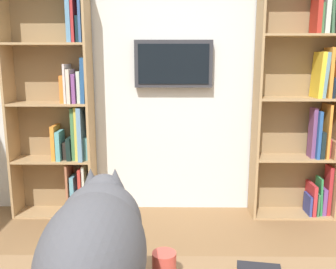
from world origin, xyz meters
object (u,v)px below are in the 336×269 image
bookshelf_left (307,99)px  coffee_mug (164,266)px  bookshelf_right (62,111)px  wall_mounted_tv (174,64)px  cat (96,246)px

bookshelf_left → coffee_mug: 2.58m
coffee_mug → bookshelf_left: bearing=-119.1°
bookshelf_right → wall_mounted_tv: (-1.02, -0.09, 0.42)m
wall_mounted_tv → cat: bearing=84.6°
bookshelf_left → wall_mounted_tv: bookshelf_left is taller
cat → coffee_mug: 0.27m
bookshelf_left → cat: 2.77m
bookshelf_left → wall_mounted_tv: 1.25m
bookshelf_right → coffee_mug: size_ratio=22.06×
bookshelf_right → cat: 2.49m
bookshelf_left → bookshelf_right: bearing=0.1°
wall_mounted_tv → coffee_mug: bearing=89.1°
bookshelf_right → coffee_mug: bookshelf_right is taller
coffee_mug → bookshelf_right: bearing=-66.1°
coffee_mug → wall_mounted_tv: bearing=-90.9°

